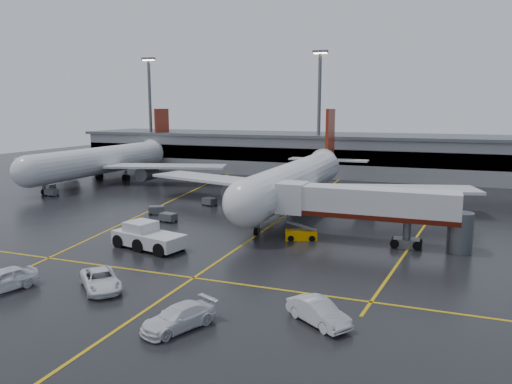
% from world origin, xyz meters
% --- Properties ---
extents(ground, '(220.00, 220.00, 0.00)m').
position_xyz_m(ground, '(0.00, 0.00, 0.00)').
color(ground, black).
rests_on(ground, ground).
extents(apron_line_centre, '(0.25, 90.00, 0.02)m').
position_xyz_m(apron_line_centre, '(0.00, 0.00, 0.01)').
color(apron_line_centre, gold).
rests_on(apron_line_centre, ground).
extents(apron_line_stop, '(60.00, 0.25, 0.02)m').
position_xyz_m(apron_line_stop, '(0.00, -22.00, 0.01)').
color(apron_line_stop, gold).
rests_on(apron_line_stop, ground).
extents(apron_line_left, '(9.99, 69.35, 0.02)m').
position_xyz_m(apron_line_left, '(-20.00, 10.00, 0.01)').
color(apron_line_left, gold).
rests_on(apron_line_left, ground).
extents(apron_line_right, '(7.57, 69.64, 0.02)m').
position_xyz_m(apron_line_right, '(18.00, 10.00, 0.01)').
color(apron_line_right, gold).
rests_on(apron_line_right, ground).
extents(terminal, '(122.00, 19.00, 8.60)m').
position_xyz_m(terminal, '(0.00, 47.93, 4.32)').
color(terminal, gray).
rests_on(terminal, ground).
extents(light_mast_left, '(3.00, 1.20, 25.45)m').
position_xyz_m(light_mast_left, '(-45.00, 42.00, 14.47)').
color(light_mast_left, '#595B60').
rests_on(light_mast_left, ground).
extents(light_mast_mid, '(3.00, 1.20, 25.45)m').
position_xyz_m(light_mast_mid, '(-5.00, 42.00, 14.47)').
color(light_mast_mid, '#595B60').
rests_on(light_mast_mid, ground).
extents(main_airliner, '(48.80, 45.60, 14.10)m').
position_xyz_m(main_airliner, '(0.00, 9.70, 4.21)').
color(main_airliner, silver).
rests_on(main_airliner, ground).
extents(second_airliner, '(48.80, 45.60, 14.10)m').
position_xyz_m(second_airliner, '(-42.00, 21.70, 4.21)').
color(second_airliner, silver).
rests_on(second_airliner, ground).
extents(jet_bridge, '(19.90, 3.40, 6.05)m').
position_xyz_m(jet_bridge, '(11.87, -6.00, 3.93)').
color(jet_bridge, silver).
rests_on(jet_bridge, ground).
extents(pushback_tractor, '(8.25, 4.83, 2.77)m').
position_xyz_m(pushback_tractor, '(-8.58, -15.74, 1.10)').
color(pushback_tractor, silver).
rests_on(pushback_tractor, ground).
extents(belt_loader, '(3.67, 2.45, 2.15)m').
position_xyz_m(belt_loader, '(5.12, -6.98, 0.53)').
color(belt_loader, orange).
rests_on(belt_loader, ground).
extents(service_van_a, '(5.79, 5.57, 1.53)m').
position_xyz_m(service_van_a, '(-5.57, -26.89, 0.77)').
color(service_van_a, white).
rests_on(service_van_a, ground).
extents(service_van_b, '(4.13, 5.67, 1.52)m').
position_xyz_m(service_van_b, '(3.64, -30.81, 0.76)').
color(service_van_b, white).
rests_on(service_van_b, ground).
extents(service_van_c, '(4.97, 4.21, 1.61)m').
position_xyz_m(service_van_c, '(11.86, -26.88, 0.80)').
color(service_van_c, silver).
rests_on(service_van_c, ground).
extents(service_van_d, '(3.46, 5.66, 1.80)m').
position_xyz_m(service_van_d, '(-12.45, -29.92, 0.90)').
color(service_van_d, white).
rests_on(service_van_d, ground).
extents(baggage_cart_a, '(2.20, 1.63, 1.12)m').
position_xyz_m(baggage_cart_a, '(-12.69, -4.80, 0.63)').
color(baggage_cart_a, '#595B60').
rests_on(baggage_cart_a, ground).
extents(baggage_cart_b, '(2.38, 2.09, 1.12)m').
position_xyz_m(baggage_cart_b, '(-16.52, -1.44, 0.63)').
color(baggage_cart_b, '#595B60').
rests_on(baggage_cart_b, ground).
extents(baggage_cart_c, '(2.34, 1.96, 1.12)m').
position_xyz_m(baggage_cart_c, '(-12.56, 6.56, 0.63)').
color(baggage_cart_c, '#595B60').
rests_on(baggage_cart_c, ground).
extents(baggage_cart_d, '(2.34, 1.95, 1.12)m').
position_xyz_m(baggage_cart_d, '(-44.42, 8.90, 0.63)').
color(baggage_cart_d, '#595B60').
rests_on(baggage_cart_d, ground).
extents(baggage_cart_e, '(2.05, 1.38, 1.12)m').
position_xyz_m(baggage_cart_e, '(-40.12, 4.65, 0.63)').
color(baggage_cart_e, '#595B60').
rests_on(baggage_cart_e, ground).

